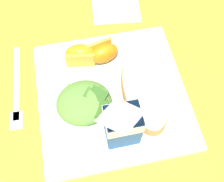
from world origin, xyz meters
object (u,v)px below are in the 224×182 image
milk_carton (120,123)px  metal_fork (16,92)px  orange_wedge_middle (80,54)px  paper_napkin (116,5)px  green_salad_pile (84,102)px  white_plate (112,95)px  orange_wedge_front (101,53)px  cheesy_pizza_bread (144,92)px

milk_carton → metal_fork: milk_carton is taller
orange_wedge_middle → paper_napkin: orange_wedge_middle is taller
green_salad_pile → paper_napkin: green_salad_pile is taller
white_plate → orange_wedge_front: 0.09m
orange_wedge_front → orange_wedge_middle: size_ratio=1.03×
orange_wedge_front → metal_fork: size_ratio=0.36×
green_salad_pile → metal_fork: green_salad_pile is taller
milk_carton → white_plate: bearing=-93.0°
cheesy_pizza_bread → paper_napkin: (-0.00, -0.25, -0.03)m
cheesy_pizza_bread → paper_napkin: bearing=-90.2°
metal_fork → orange_wedge_front: bearing=-168.7°
green_salad_pile → milk_carton: size_ratio=0.91×
white_plate → paper_napkin: (-0.06, -0.24, -0.01)m
white_plate → cheesy_pizza_bread: size_ratio=1.63×
cheesy_pizza_bread → green_salad_pile: size_ratio=1.72×
cheesy_pizza_bread → green_salad_pile: 0.11m
milk_carton → orange_wedge_middle: 0.18m
green_salad_pile → paper_napkin: bearing=-113.9°
milk_carton → orange_wedge_front: (0.00, -0.17, -0.04)m
orange_wedge_middle → cheesy_pizza_bread: bearing=134.3°
paper_napkin → metal_fork: bearing=38.0°
milk_carton → paper_napkin: size_ratio=1.00×
white_plate → metal_fork: 0.19m
milk_carton → cheesy_pizza_bread: bearing=-132.6°
white_plate → green_salad_pile: size_ratio=2.80×
paper_napkin → cheesy_pizza_bread: bearing=89.8°
white_plate → milk_carton: size_ratio=2.55×
metal_fork → paper_napkin: bearing=-142.0°
green_salad_pile → milk_carton: (-0.05, 0.07, 0.04)m
white_plate → orange_wedge_middle: (0.05, -0.09, 0.03)m
milk_carton → paper_napkin: bearing=-101.0°
cheesy_pizza_bread → milk_carton: milk_carton is taller
green_salad_pile → white_plate: bearing=-162.0°
white_plate → orange_wedge_middle: orange_wedge_middle is taller
cheesy_pizza_bread → orange_wedge_middle: (0.10, -0.10, 0.00)m
orange_wedge_front → orange_wedge_middle: bearing=-6.8°
green_salad_pile → milk_carton: bearing=127.3°
white_plate → green_salad_pile: bearing=18.0°
orange_wedge_middle → paper_napkin: (-0.10, -0.15, -0.03)m
orange_wedge_front → paper_napkin: (-0.06, -0.15, -0.03)m
cheesy_pizza_bread → milk_carton: bearing=47.4°
orange_wedge_middle → metal_fork: 0.15m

